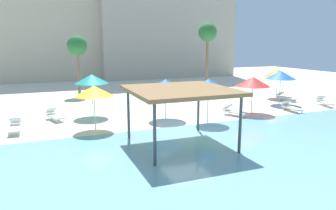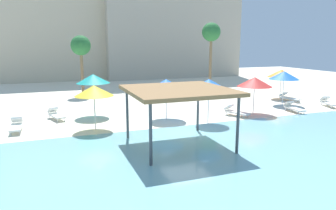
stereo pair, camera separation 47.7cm
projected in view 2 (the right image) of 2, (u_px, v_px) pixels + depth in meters
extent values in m
plane|color=beige|center=(187.00, 134.00, 17.64)|extent=(80.00, 80.00, 0.00)
cube|color=#7AB7C1|center=(238.00, 167.00, 12.81)|extent=(44.00, 13.50, 0.04)
cylinder|color=#42474C|center=(127.00, 114.00, 16.50)|extent=(0.14, 0.14, 2.69)
cylinder|color=#42474C|center=(198.00, 108.00, 17.92)|extent=(0.14, 0.14, 2.69)
cylinder|color=#42474C|center=(151.00, 135.00, 12.71)|extent=(0.14, 0.14, 2.69)
cylinder|color=#42474C|center=(238.00, 126.00, 14.13)|extent=(0.14, 0.14, 2.69)
cube|color=olive|center=(178.00, 90.00, 15.04)|extent=(4.82, 4.82, 0.18)
cylinder|color=silver|center=(95.00, 113.00, 18.38)|extent=(0.06, 0.06, 2.00)
cone|color=yellow|center=(94.00, 91.00, 18.13)|extent=(2.25, 2.25, 0.62)
cylinder|color=silver|center=(94.00, 99.00, 21.89)|extent=(0.06, 0.06, 2.28)
cone|color=teal|center=(93.00, 79.00, 21.60)|extent=(2.29, 2.29, 0.63)
cylinder|color=silver|center=(208.00, 106.00, 19.74)|extent=(0.06, 0.06, 2.27)
cone|color=blue|center=(209.00, 83.00, 19.46)|extent=(2.03, 2.03, 0.56)
cylinder|color=silver|center=(254.00, 100.00, 22.51)|extent=(0.06, 0.06, 1.97)
cone|color=red|center=(255.00, 82.00, 22.25)|extent=(2.47, 2.47, 0.68)
cylinder|color=silver|center=(166.00, 104.00, 20.90)|extent=(0.06, 0.06, 2.02)
cone|color=blue|center=(166.00, 84.00, 20.64)|extent=(2.43, 2.43, 0.67)
cylinder|color=silver|center=(280.00, 88.00, 28.73)|extent=(0.06, 0.06, 1.97)
cone|color=orange|center=(281.00, 73.00, 28.47)|extent=(2.47, 2.47, 0.68)
cylinder|color=silver|center=(283.00, 92.00, 25.81)|extent=(0.06, 0.06, 2.10)
cone|color=blue|center=(284.00, 75.00, 25.54)|extent=(2.43, 2.43, 0.67)
cylinder|color=white|center=(331.00, 107.00, 24.36)|extent=(0.05, 0.05, 0.22)
cylinder|color=white|center=(327.00, 104.00, 25.79)|extent=(0.05, 0.05, 0.22)
cylinder|color=white|center=(321.00, 104.00, 25.77)|extent=(0.05, 0.05, 0.22)
cube|color=white|center=(329.00, 103.00, 25.04)|extent=(1.13, 1.90, 0.10)
cube|color=white|center=(325.00, 98.00, 25.71)|extent=(0.73, 0.67, 0.40)
cylinder|color=white|center=(304.00, 113.00, 22.43)|extent=(0.05, 0.05, 0.22)
cylinder|color=white|center=(298.00, 113.00, 22.30)|extent=(0.05, 0.05, 0.22)
cylinder|color=white|center=(291.00, 109.00, 23.79)|extent=(0.05, 0.05, 0.22)
cylinder|color=white|center=(286.00, 109.00, 23.66)|extent=(0.05, 0.05, 0.22)
cube|color=white|center=(295.00, 109.00, 23.02)|extent=(0.75, 1.84, 0.10)
cube|color=white|center=(289.00, 103.00, 23.66)|extent=(0.64, 0.56, 0.40)
cylinder|color=white|center=(299.00, 101.00, 26.89)|extent=(0.05, 0.05, 0.22)
cylinder|color=white|center=(296.00, 102.00, 26.63)|extent=(0.05, 0.05, 0.22)
cylinder|color=white|center=(285.00, 99.00, 28.07)|extent=(0.05, 0.05, 0.22)
cylinder|color=white|center=(282.00, 99.00, 27.81)|extent=(0.05, 0.05, 0.22)
cube|color=white|center=(290.00, 98.00, 27.32)|extent=(0.99, 1.89, 0.10)
cube|color=white|center=(283.00, 94.00, 27.87)|extent=(0.70, 0.63, 0.40)
cylinder|color=white|center=(20.00, 133.00, 17.40)|extent=(0.05, 0.05, 0.22)
cylinder|color=white|center=(10.00, 134.00, 17.23)|extent=(0.05, 0.05, 0.22)
cylinder|color=white|center=(22.00, 126.00, 18.72)|extent=(0.05, 0.05, 0.22)
cylinder|color=white|center=(13.00, 127.00, 18.55)|extent=(0.05, 0.05, 0.22)
cube|color=white|center=(16.00, 127.00, 17.95)|extent=(0.61, 1.80, 0.10)
cube|color=white|center=(17.00, 120.00, 18.57)|extent=(0.60, 0.51, 0.40)
cylinder|color=white|center=(64.00, 120.00, 20.41)|extent=(0.05, 0.05, 0.22)
cylinder|color=white|center=(57.00, 121.00, 20.12)|extent=(0.05, 0.05, 0.22)
cylinder|color=white|center=(57.00, 116.00, 21.52)|extent=(0.05, 0.05, 0.22)
cylinder|color=white|center=(50.00, 117.00, 21.23)|extent=(0.05, 0.05, 0.22)
cube|color=white|center=(57.00, 116.00, 20.79)|extent=(1.13, 1.90, 0.10)
cube|color=white|center=(53.00, 110.00, 21.31)|extent=(0.73, 0.67, 0.40)
cylinder|color=white|center=(248.00, 116.00, 21.43)|extent=(0.05, 0.05, 0.22)
cylinder|color=white|center=(244.00, 117.00, 21.11)|extent=(0.05, 0.05, 0.22)
cylinder|color=white|center=(231.00, 113.00, 22.48)|extent=(0.05, 0.05, 0.22)
cylinder|color=white|center=(227.00, 114.00, 22.16)|extent=(0.05, 0.05, 0.22)
cube|color=white|center=(237.00, 112.00, 21.76)|extent=(1.22, 1.89, 0.10)
cube|color=white|center=(229.00, 107.00, 22.25)|extent=(0.75, 0.69, 0.40)
cylinder|color=brown|center=(82.00, 72.00, 30.37)|extent=(0.28, 0.28, 4.45)
sphere|color=#286B33|center=(81.00, 45.00, 29.87)|extent=(1.90, 1.90, 1.90)
cylinder|color=brown|center=(210.00, 64.00, 32.58)|extent=(0.28, 0.28, 5.78)
sphere|color=#286B33|center=(211.00, 32.00, 31.95)|extent=(1.90, 1.90, 1.90)
cube|color=beige|center=(65.00, 21.00, 44.34)|extent=(17.83, 9.07, 16.15)
cube|color=#B2A893|center=(167.00, 11.00, 47.89)|extent=(20.06, 10.21, 19.57)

